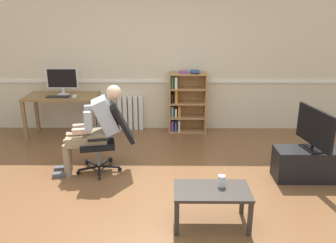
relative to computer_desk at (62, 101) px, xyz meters
name	(u,v)px	position (x,y,z in m)	size (l,w,h in m)	color
ground_plane	(155,197)	(1.73, -2.15, -0.65)	(18.00, 18.00, 0.00)	brown
back_wall	(161,58)	(1.73, 0.50, 0.70)	(12.00, 0.13, 2.70)	beige
computer_desk	(62,101)	(0.00, 0.00, 0.00)	(1.25, 0.64, 0.76)	olive
imac_monitor	(62,79)	(0.01, 0.08, 0.38)	(0.55, 0.14, 0.46)	silver
keyboard	(58,97)	(-0.02, -0.14, 0.12)	(0.39, 0.12, 0.02)	black
computer_mouse	(75,96)	(0.26, -0.12, 0.12)	(0.06, 0.10, 0.03)	white
bookshelf	(185,103)	(2.18, 0.29, -0.09)	(0.69, 0.29, 1.15)	#AD7F4C
radiator	(117,113)	(0.90, 0.39, -0.33)	(0.98, 0.08, 0.64)	white
office_chair	(109,135)	(1.05, -1.37, -0.13)	(0.83, 0.64, 0.96)	black
person_seated	(94,127)	(0.86, -1.41, 0.00)	(1.00, 0.50, 1.22)	#937F60
tv_stand	(310,164)	(3.77, -1.64, -0.43)	(0.93, 0.37, 0.43)	black
tv_screen	(315,129)	(3.78, -1.64, 0.07)	(0.25, 0.78, 0.55)	black
coffee_table	(212,194)	(2.34, -2.68, -0.30)	(0.79, 0.46, 0.41)	#332D28
drinking_glass	(222,181)	(2.45, -2.61, -0.18)	(0.08, 0.08, 0.12)	silver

